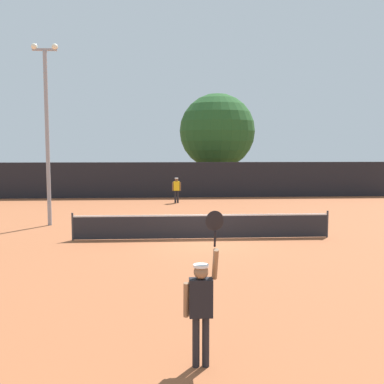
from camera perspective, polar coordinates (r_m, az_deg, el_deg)
The scene contains 9 objects.
ground_plane at distance 18.24m, azimuth 1.25°, elevation -5.79°, with size 120.00×120.00×0.00m, color #9E5633.
tennis_net at distance 18.14m, azimuth 1.26°, elevation -4.20°, with size 10.12×0.08×1.07m.
perimeter_fence at distance 32.98m, azimuth -0.92°, elevation 1.51°, with size 30.62×0.12×2.53m, color black.
player_serving at distance 7.67m, azimuth 1.18°, elevation -13.09°, with size 0.67×0.40×2.56m.
player_receiving at distance 29.73m, azimuth -1.93°, elevation 0.54°, with size 0.57×0.24×1.62m.
tennis_ball at distance 19.82m, azimuth -0.28°, elevation -4.77°, with size 0.07×0.07×0.07m, color #CCE033.
light_pole at distance 22.07m, azimuth -17.51°, elevation 8.09°, with size 1.18×0.28×8.19m.
large_tree at distance 38.41m, azimuth 3.13°, elevation 7.49°, with size 6.20×6.20×8.01m.
parked_car_near at distance 41.08m, azimuth 7.51°, elevation 1.58°, with size 2.18×4.32×1.69m.
Camera 1 is at (-1.50, -17.82, 3.58)m, focal length 43.13 mm.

